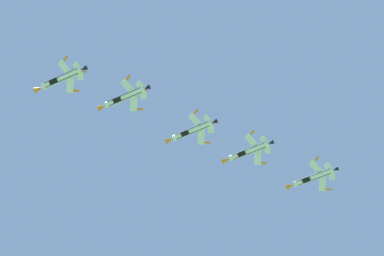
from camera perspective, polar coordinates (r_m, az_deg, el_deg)
fighter_jet_lead at (r=174.50m, az=-11.58°, el=4.30°), size 13.68×11.15×6.25m
fighter_jet_left_wing at (r=176.41m, az=-6.06°, el=2.71°), size 13.68×11.25×5.92m
fighter_jet_right_wing at (r=180.06m, az=-0.03°, el=-0.27°), size 13.68×11.15×6.28m
fighter_jet_left_outer at (r=184.57m, az=5.02°, el=-2.10°), size 13.68×11.13×6.34m
fighter_jet_right_outer at (r=189.16m, az=10.68°, el=-4.37°), size 13.68×11.13×6.34m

